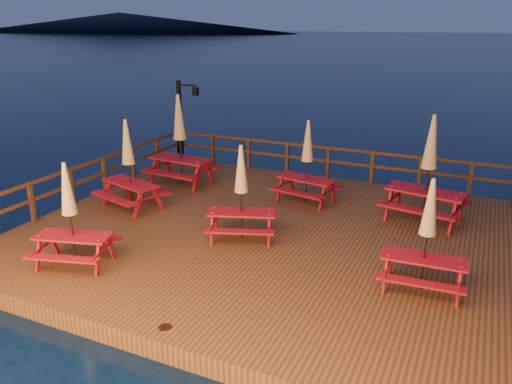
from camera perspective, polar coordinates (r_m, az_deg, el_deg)
ground at (r=12.77m, az=1.62°, el=-6.09°), size 500.00×500.00×0.00m
deck at (r=12.68m, az=1.63°, el=-5.27°), size 12.00×10.00×0.40m
deck_piles at (r=12.90m, az=1.61°, el=-7.29°), size 11.44×9.44×1.40m
railing at (r=13.88m, az=4.57°, el=1.13°), size 11.80×9.75×1.10m
lamp_post at (r=18.42m, az=-8.28°, el=8.76°), size 0.85×0.18×3.00m
headland_left at (r=259.47m, az=-15.31°, el=18.20°), size 180.00×84.00×9.00m
picnic_table_0 at (r=10.02m, az=18.97°, el=-4.52°), size 1.66×1.40×2.29m
picnic_table_1 at (r=11.16m, az=-20.49°, el=-2.28°), size 1.90×1.71×2.29m
picnic_table_2 at (r=13.45m, az=19.13°, el=2.66°), size 2.23×1.95×2.82m
picnic_table_3 at (r=14.27m, az=5.87°, el=3.62°), size 1.91×1.67×2.40m
picnic_table_4 at (r=14.13m, az=-14.35°, el=3.22°), size 2.10×1.88×2.52m
picnic_table_5 at (r=15.93m, az=-8.69°, el=6.04°), size 2.13×1.79×2.88m
picnic_table_6 at (r=11.74m, az=-1.69°, el=0.09°), size 1.99×1.81×2.32m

